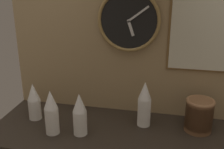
{
  "coord_description": "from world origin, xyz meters",
  "views": [
    {
      "loc": [
        0.16,
        -1.33,
        0.83
      ],
      "look_at": [
        -0.14,
        0.04,
        0.31
      ],
      "focal_mm": 45.0,
      "sensor_mm": 36.0,
      "label": 1
    }
  ],
  "objects_px": {
    "cup_stack_left": "(51,112)",
    "cup_stack_far_left": "(34,101)",
    "cup_stack_center_right": "(144,104)",
    "bowl_stack_right": "(199,115)",
    "cup_stack_center_left": "(80,114)",
    "wall_clock": "(129,21)",
    "menu_board": "(208,20)"
  },
  "relations": [
    {
      "from": "cup_stack_left",
      "to": "bowl_stack_right",
      "type": "xyz_separation_m",
      "value": [
        0.77,
        0.2,
        -0.03
      ]
    },
    {
      "from": "cup_stack_center_left",
      "to": "wall_clock",
      "type": "relative_size",
      "value": 0.66
    },
    {
      "from": "cup_stack_center_left",
      "to": "wall_clock",
      "type": "xyz_separation_m",
      "value": [
        0.2,
        0.31,
        0.45
      ]
    },
    {
      "from": "cup_stack_center_right",
      "to": "wall_clock",
      "type": "height_order",
      "value": "wall_clock"
    },
    {
      "from": "bowl_stack_right",
      "to": "cup_stack_center_left",
      "type": "bearing_deg",
      "value": -164.51
    },
    {
      "from": "wall_clock",
      "to": "menu_board",
      "type": "distance_m",
      "value": 0.42
    },
    {
      "from": "cup_stack_center_right",
      "to": "menu_board",
      "type": "relative_size",
      "value": 0.45
    },
    {
      "from": "cup_stack_left",
      "to": "cup_stack_center_right",
      "type": "xyz_separation_m",
      "value": [
        0.48,
        0.19,
        0.01
      ]
    },
    {
      "from": "bowl_stack_right",
      "to": "menu_board",
      "type": "distance_m",
      "value": 0.51
    },
    {
      "from": "cup_stack_left",
      "to": "cup_stack_center_left",
      "type": "height_order",
      "value": "cup_stack_left"
    },
    {
      "from": "wall_clock",
      "to": "menu_board",
      "type": "relative_size",
      "value": 0.61
    },
    {
      "from": "cup_stack_left",
      "to": "bowl_stack_right",
      "type": "bearing_deg",
      "value": 14.15
    },
    {
      "from": "cup_stack_center_right",
      "to": "bowl_stack_right",
      "type": "relative_size",
      "value": 1.43
    },
    {
      "from": "wall_clock",
      "to": "bowl_stack_right",
      "type": "bearing_deg",
      "value": -17.99
    },
    {
      "from": "cup_stack_center_left",
      "to": "cup_stack_far_left",
      "type": "bearing_deg",
      "value": 161.48
    },
    {
      "from": "bowl_stack_right",
      "to": "wall_clock",
      "type": "bearing_deg",
      "value": 162.01
    },
    {
      "from": "cup_stack_center_left",
      "to": "cup_stack_left",
      "type": "bearing_deg",
      "value": -171.51
    },
    {
      "from": "cup_stack_left",
      "to": "bowl_stack_right",
      "type": "relative_size",
      "value": 1.36
    },
    {
      "from": "cup_stack_center_left",
      "to": "cup_stack_center_right",
      "type": "height_order",
      "value": "cup_stack_center_right"
    },
    {
      "from": "cup_stack_left",
      "to": "cup_stack_far_left",
      "type": "relative_size",
      "value": 1.12
    },
    {
      "from": "cup_stack_left",
      "to": "wall_clock",
      "type": "height_order",
      "value": "wall_clock"
    },
    {
      "from": "cup_stack_center_left",
      "to": "menu_board",
      "type": "height_order",
      "value": "menu_board"
    },
    {
      "from": "cup_stack_center_left",
      "to": "bowl_stack_right",
      "type": "relative_size",
      "value": 1.29
    },
    {
      "from": "wall_clock",
      "to": "menu_board",
      "type": "height_order",
      "value": "menu_board"
    },
    {
      "from": "cup_stack_center_right",
      "to": "menu_board",
      "type": "distance_m",
      "value": 0.57
    },
    {
      "from": "cup_stack_left",
      "to": "cup_stack_center_left",
      "type": "relative_size",
      "value": 1.06
    },
    {
      "from": "cup_stack_far_left",
      "to": "menu_board",
      "type": "distance_m",
      "value": 1.08
    },
    {
      "from": "bowl_stack_right",
      "to": "wall_clock",
      "type": "height_order",
      "value": "wall_clock"
    },
    {
      "from": "cup_stack_center_right",
      "to": "bowl_stack_right",
      "type": "distance_m",
      "value": 0.3
    },
    {
      "from": "cup_stack_far_left",
      "to": "wall_clock",
      "type": "relative_size",
      "value": 0.62
    },
    {
      "from": "wall_clock",
      "to": "cup_stack_center_right",
      "type": "bearing_deg",
      "value": -49.69
    },
    {
      "from": "cup_stack_left",
      "to": "wall_clock",
      "type": "xyz_separation_m",
      "value": [
        0.36,
        0.33,
        0.44
      ]
    }
  ]
}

